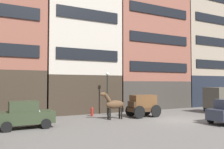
# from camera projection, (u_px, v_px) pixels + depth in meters

# --- Properties ---
(ground_plane) EXTENTS (120.00, 120.00, 0.00)m
(ground_plane) POSITION_uv_depth(u_px,v_px,m) (177.00, 120.00, 18.81)
(ground_plane) COLOR #605B56
(building_center_left) EXTENTS (8.15, 6.28, 16.35)m
(building_center_left) POSITION_uv_depth(u_px,v_px,m) (79.00, 36.00, 25.07)
(building_center_left) COLOR #33281E
(building_center_left) RESTS_ON ground_plane
(building_center_right) EXTENTS (10.29, 6.28, 17.02)m
(building_center_right) POSITION_uv_depth(u_px,v_px,m) (145.00, 40.00, 29.09)
(building_center_right) COLOR #38332D
(building_center_right) RESTS_ON ground_plane
(building_far_right) EXTENTS (10.00, 6.28, 16.87)m
(building_far_right) POSITION_uv_depth(u_px,v_px,m) (200.00, 47.00, 33.51)
(building_far_right) COLOR black
(building_far_right) RESTS_ON ground_plane
(cargo_wagon) EXTENTS (2.93, 1.56, 1.98)m
(cargo_wagon) POSITION_uv_depth(u_px,v_px,m) (143.00, 104.00, 20.50)
(cargo_wagon) COLOR #3D2819
(cargo_wagon) RESTS_ON ground_plane
(draft_horse) EXTENTS (2.35, 0.63, 2.30)m
(draft_horse) POSITION_uv_depth(u_px,v_px,m) (114.00, 104.00, 19.17)
(draft_horse) COLOR #513823
(draft_horse) RESTS_ON ground_plane
(delivery_truck_near) EXTENTS (4.43, 2.31, 2.62)m
(delivery_truck_near) POSITION_uv_depth(u_px,v_px,m) (223.00, 99.00, 23.48)
(delivery_truck_near) COLOR maroon
(delivery_truck_near) RESTS_ON ground_plane
(sedan_light) EXTENTS (3.73, 1.92, 1.83)m
(sedan_light) POSITION_uv_depth(u_px,v_px,m) (25.00, 115.00, 15.32)
(sedan_light) COLOR #2D3823
(sedan_light) RESTS_ON ground_plane
(streetlamp_curbside) EXTENTS (0.32, 0.32, 4.12)m
(streetlamp_curbside) POSITION_uv_depth(u_px,v_px,m) (107.00, 87.00, 21.82)
(streetlamp_curbside) COLOR black
(streetlamp_curbside) RESTS_ON ground_plane
(fire_hydrant_curbside) EXTENTS (0.24, 0.24, 0.83)m
(fire_hydrant_curbside) POSITION_uv_depth(u_px,v_px,m) (92.00, 111.00, 21.01)
(fire_hydrant_curbside) COLOR maroon
(fire_hydrant_curbside) RESTS_ON ground_plane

